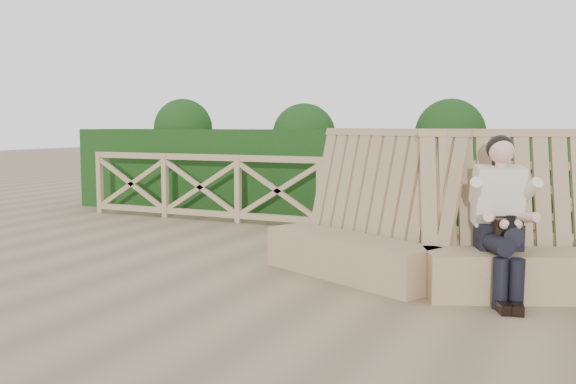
% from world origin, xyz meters
% --- Properties ---
extents(ground, '(60.00, 60.00, 0.00)m').
position_xyz_m(ground, '(0.00, 0.00, 0.00)').
color(ground, brown).
rests_on(ground, ground).
extents(bench, '(3.90, 1.54, 1.57)m').
position_xyz_m(bench, '(1.68, 0.77, 0.39)').
color(bench, olive).
rests_on(bench, ground).
extents(woman, '(0.61, 0.99, 1.50)m').
position_xyz_m(woman, '(2.27, 0.57, 0.78)').
color(woman, black).
rests_on(woman, ground).
extents(guardrail, '(10.10, 0.09, 1.10)m').
position_xyz_m(guardrail, '(0.00, 3.50, 0.55)').
color(guardrail, '#8A6C50').
rests_on(guardrail, ground).
extents(hedge, '(12.00, 1.20, 1.50)m').
position_xyz_m(hedge, '(0.00, 4.70, 0.75)').
color(hedge, black).
rests_on(hedge, ground).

